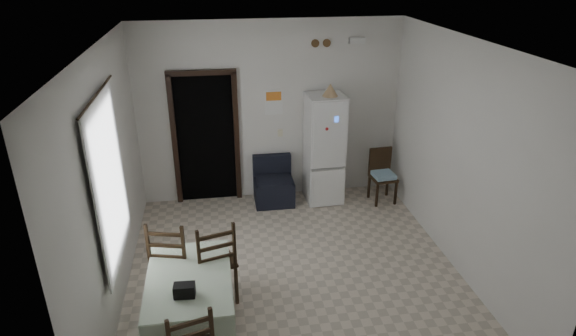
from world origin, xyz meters
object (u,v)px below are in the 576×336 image
(navy_seat, at_px, (274,181))
(dining_chair_far_left, at_px, (174,257))
(corner_chair, at_px, (383,177))
(fridge, at_px, (324,149))
(dining_table, at_px, (191,303))
(dining_chair_far_right, at_px, (213,259))

(navy_seat, xyz_separation_m, dining_chair_far_left, (-1.46, -2.18, 0.17))
(corner_chair, height_order, dining_chair_far_left, dining_chair_far_left)
(fridge, distance_m, dining_table, 3.52)
(fridge, height_order, dining_chair_far_right, fridge)
(dining_table, height_order, dining_chair_far_left, dining_chair_far_left)
(fridge, bearing_deg, dining_chair_far_left, -138.18)
(corner_chair, xyz_separation_m, dining_chair_far_left, (-3.23, -1.94, 0.11))
(corner_chair, xyz_separation_m, dining_table, (-3.04, -2.54, -0.10))
(corner_chair, bearing_deg, dining_table, -144.88)
(fridge, distance_m, dining_chair_far_right, 2.96)
(dining_table, bearing_deg, fridge, 52.71)
(fridge, height_order, corner_chair, fridge)
(fridge, xyz_separation_m, navy_seat, (-0.83, 0.00, -0.51))
(corner_chair, xyz_separation_m, dining_chair_far_right, (-2.78, -2.06, 0.10))
(corner_chair, relative_size, dining_chair_far_left, 0.81)
(dining_table, bearing_deg, dining_chair_far_right, 61.89)
(navy_seat, xyz_separation_m, dining_table, (-1.26, -2.77, -0.04))
(fridge, xyz_separation_m, dining_chair_far_right, (-1.84, -2.30, -0.35))
(fridge, height_order, dining_table, fridge)
(corner_chair, distance_m, dining_chair_far_right, 3.46)
(dining_chair_far_right, bearing_deg, dining_table, 47.00)
(dining_table, xyz_separation_m, dining_chair_far_left, (-0.20, 0.59, 0.21))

